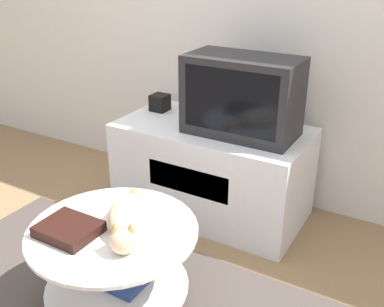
{
  "coord_description": "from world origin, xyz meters",
  "views": [
    {
      "loc": [
        1.17,
        -1.16,
        1.52
      ],
      "look_at": [
        0.16,
        0.58,
        0.61
      ],
      "focal_mm": 42.0,
      "sensor_mm": 36.0,
      "label": 1
    }
  ],
  "objects_px": {
    "speaker": "(160,103)",
    "cat": "(127,218)",
    "dvd_box": "(69,229)",
    "tv": "(242,96)"
  },
  "relations": [
    {
      "from": "speaker",
      "to": "dvd_box",
      "type": "height_order",
      "value": "speaker"
    },
    {
      "from": "tv",
      "to": "cat",
      "type": "xyz_separation_m",
      "value": [
        -0.1,
        -0.92,
        -0.31
      ]
    },
    {
      "from": "dvd_box",
      "to": "cat",
      "type": "distance_m",
      "value": 0.25
    },
    {
      "from": "speaker",
      "to": "cat",
      "type": "xyz_separation_m",
      "value": [
        0.52,
        -1.03,
        -0.15
      ]
    },
    {
      "from": "speaker",
      "to": "cat",
      "type": "height_order",
      "value": "speaker"
    },
    {
      "from": "tv",
      "to": "dvd_box",
      "type": "relative_size",
      "value": 2.53
    },
    {
      "from": "speaker",
      "to": "dvd_box",
      "type": "bearing_deg",
      "value": -74.67
    },
    {
      "from": "tv",
      "to": "speaker",
      "type": "distance_m",
      "value": 0.65
    },
    {
      "from": "tv",
      "to": "dvd_box",
      "type": "height_order",
      "value": "tv"
    },
    {
      "from": "tv",
      "to": "cat",
      "type": "distance_m",
      "value": 0.98
    }
  ]
}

